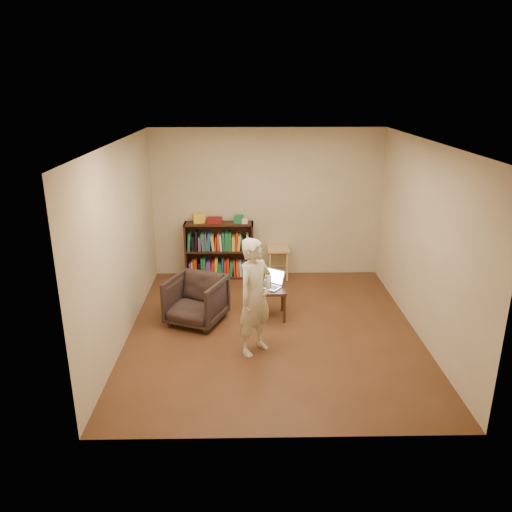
{
  "coord_description": "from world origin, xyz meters",
  "views": [
    {
      "loc": [
        -0.35,
        -6.28,
        3.28
      ],
      "look_at": [
        -0.23,
        0.35,
        0.99
      ],
      "focal_mm": 35.0,
      "sensor_mm": 36.0,
      "label": 1
    }
  ],
  "objects_px": {
    "bookshelf": "(219,253)",
    "laptop": "(271,282)",
    "armchair": "(196,300)",
    "person": "(255,297)",
    "side_table": "(270,293)",
    "stool": "(278,254)"
  },
  "relations": [
    {
      "from": "person",
      "to": "laptop",
      "type": "bearing_deg",
      "value": 29.49
    },
    {
      "from": "bookshelf",
      "to": "laptop",
      "type": "bearing_deg",
      "value": -62.16
    },
    {
      "from": "laptop",
      "to": "person",
      "type": "xyz_separation_m",
      "value": [
        -0.25,
        -1.06,
        0.24
      ]
    },
    {
      "from": "side_table",
      "to": "person",
      "type": "bearing_deg",
      "value": -103.35
    },
    {
      "from": "stool",
      "to": "person",
      "type": "distance_m",
      "value": 2.65
    },
    {
      "from": "armchair",
      "to": "person",
      "type": "distance_m",
      "value": 1.26
    },
    {
      "from": "stool",
      "to": "laptop",
      "type": "relative_size",
      "value": 1.25
    },
    {
      "from": "side_table",
      "to": "laptop",
      "type": "relative_size",
      "value": 1.05
    },
    {
      "from": "person",
      "to": "armchair",
      "type": "bearing_deg",
      "value": 87.53
    },
    {
      "from": "side_table",
      "to": "stool",
      "type": "bearing_deg",
      "value": 82.38
    },
    {
      "from": "side_table",
      "to": "armchair",
      "type": "bearing_deg",
      "value": -172.02
    },
    {
      "from": "laptop",
      "to": "person",
      "type": "height_order",
      "value": "person"
    },
    {
      "from": "laptop",
      "to": "stool",
      "type": "bearing_deg",
      "value": 117.8
    },
    {
      "from": "side_table",
      "to": "bookshelf",
      "type": "bearing_deg",
      "value": 116.39
    },
    {
      "from": "bookshelf",
      "to": "armchair",
      "type": "xyz_separation_m",
      "value": [
        -0.24,
        -1.81,
        -0.1
      ]
    },
    {
      "from": "stool",
      "to": "laptop",
      "type": "xyz_separation_m",
      "value": [
        -0.2,
        -1.53,
        0.07
      ]
    },
    {
      "from": "bookshelf",
      "to": "side_table",
      "type": "distance_m",
      "value": 1.86
    },
    {
      "from": "bookshelf",
      "to": "laptop",
      "type": "distance_m",
      "value": 1.81
    },
    {
      "from": "bookshelf",
      "to": "stool",
      "type": "height_order",
      "value": "bookshelf"
    },
    {
      "from": "armchair",
      "to": "side_table",
      "type": "height_order",
      "value": "armchair"
    },
    {
      "from": "armchair",
      "to": "laptop",
      "type": "bearing_deg",
      "value": 33.89
    },
    {
      "from": "armchair",
      "to": "person",
      "type": "height_order",
      "value": "person"
    }
  ]
}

